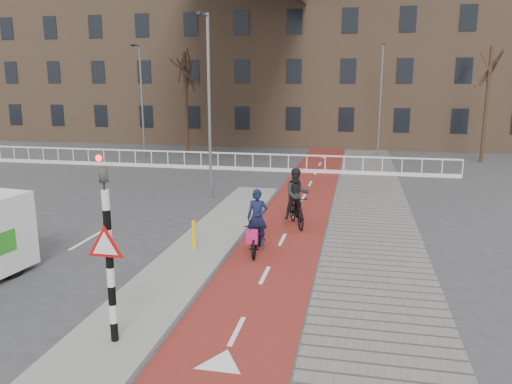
# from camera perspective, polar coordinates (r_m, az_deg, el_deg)

# --- Properties ---
(ground) EXTENTS (120.00, 120.00, 0.00)m
(ground) POSITION_cam_1_polar(r_m,az_deg,el_deg) (11.54, -8.42, -12.49)
(ground) COLOR #38383A
(ground) RESTS_ON ground
(bike_lane) EXTENTS (2.50, 60.00, 0.01)m
(bike_lane) POSITION_cam_1_polar(r_m,az_deg,el_deg) (20.50, 5.14, -1.23)
(bike_lane) COLOR maroon
(bike_lane) RESTS_ON ground
(sidewalk) EXTENTS (3.00, 60.00, 0.01)m
(sidewalk) POSITION_cam_1_polar(r_m,az_deg,el_deg) (20.39, 12.98, -1.58)
(sidewalk) COLOR slate
(sidewalk) RESTS_ON ground
(curb_island) EXTENTS (1.80, 16.00, 0.12)m
(curb_island) POSITION_cam_1_polar(r_m,az_deg,el_deg) (15.25, -5.78, -5.87)
(curb_island) COLOR gray
(curb_island) RESTS_ON ground
(traffic_signal) EXTENTS (0.80, 0.80, 3.68)m
(traffic_signal) POSITION_cam_1_polar(r_m,az_deg,el_deg) (9.33, -16.55, -5.86)
(traffic_signal) COLOR black
(traffic_signal) RESTS_ON curb_island
(bollard) EXTENTS (0.12, 0.12, 0.84)m
(bollard) POSITION_cam_1_polar(r_m,az_deg,el_deg) (14.50, -7.11, -4.88)
(bollard) COLOR yellow
(bollard) RESTS_ON curb_island
(cyclist_near) EXTENTS (0.74, 1.82, 1.87)m
(cyclist_near) POSITION_cam_1_polar(r_m,az_deg,el_deg) (14.32, 0.14, -4.60)
(cyclist_near) COLOR black
(cyclist_near) RESTS_ON bike_lane
(cyclist_far) EXTENTS (1.16, 1.93, 2.00)m
(cyclist_far) POSITION_cam_1_polar(r_m,az_deg,el_deg) (16.97, 4.68, -1.22)
(cyclist_far) COLOR black
(cyclist_far) RESTS_ON bike_lane
(railing) EXTENTS (28.00, 0.10, 0.99)m
(railing) POSITION_cam_1_polar(r_m,az_deg,el_deg) (28.53, -6.29, 3.25)
(railing) COLOR silver
(railing) RESTS_ON ground
(townhouse_row) EXTENTS (46.00, 10.00, 15.90)m
(townhouse_row) POSITION_cam_1_polar(r_m,az_deg,el_deg) (42.43, 2.62, 16.48)
(townhouse_row) COLOR #7F6047
(townhouse_row) RESTS_ON ground
(tree_mid) EXTENTS (0.27, 0.27, 6.80)m
(tree_mid) POSITION_cam_1_polar(r_m,az_deg,el_deg) (34.56, -8.01, 9.96)
(tree_mid) COLOR #312016
(tree_mid) RESTS_ON ground
(tree_right) EXTENTS (0.22, 0.22, 6.89)m
(tree_right) POSITION_cam_1_polar(r_m,az_deg,el_deg) (33.42, 24.83, 8.94)
(tree_right) COLOR #312016
(tree_right) RESTS_ON ground
(streetlight_near) EXTENTS (0.12, 0.12, 7.51)m
(streetlight_near) POSITION_cam_1_polar(r_m,az_deg,el_deg) (20.88, -5.36, 9.44)
(streetlight_near) COLOR slate
(streetlight_near) RESTS_ON ground
(streetlight_left) EXTENTS (0.12, 0.12, 7.17)m
(streetlight_left) POSITION_cam_1_polar(r_m,az_deg,el_deg) (33.35, -12.89, 10.00)
(streetlight_left) COLOR slate
(streetlight_left) RESTS_ON ground
(streetlight_right) EXTENTS (0.12, 0.12, 7.34)m
(streetlight_right) POSITION_cam_1_polar(r_m,az_deg,el_deg) (34.54, 14.03, 10.17)
(streetlight_right) COLOR slate
(streetlight_right) RESTS_ON ground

